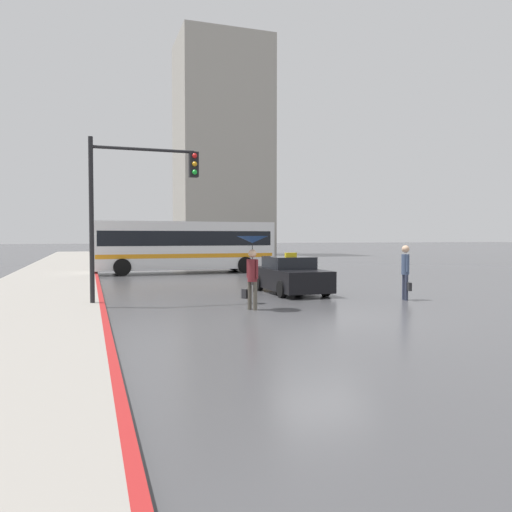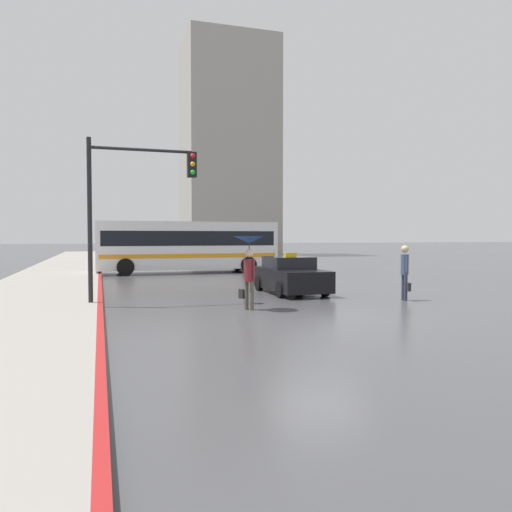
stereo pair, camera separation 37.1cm
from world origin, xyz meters
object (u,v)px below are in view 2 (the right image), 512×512
(taxi, at_px, (290,276))
(pedestrian_man, at_px, (405,269))
(city_bus, at_px, (188,245))
(traffic_light, at_px, (136,190))
(pedestrian_with_umbrella, at_px, (249,253))

(taxi, height_order, pedestrian_man, pedestrian_man)
(city_bus, bearing_deg, traffic_light, 163.50)
(city_bus, xyz_separation_m, pedestrian_man, (4.81, -15.12, -0.62))
(taxi, height_order, pedestrian_with_umbrella, pedestrian_with_umbrella)
(taxi, bearing_deg, pedestrian_man, 132.01)
(city_bus, bearing_deg, taxi, -171.24)
(traffic_light, bearing_deg, pedestrian_with_umbrella, -32.74)
(pedestrian_man, bearing_deg, city_bus, -149.52)
(city_bus, relative_size, pedestrian_man, 5.66)
(pedestrian_with_umbrella, bearing_deg, city_bus, -32.75)
(city_bus, xyz_separation_m, pedestrian_with_umbrella, (-0.84, -15.62, 0.00))
(taxi, bearing_deg, city_bus, -80.88)
(taxi, height_order, traffic_light, traffic_light)
(pedestrian_man, relative_size, traffic_light, 0.36)
(pedestrian_with_umbrella, xyz_separation_m, pedestrian_man, (5.65, 0.50, -0.62))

